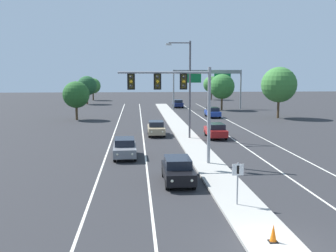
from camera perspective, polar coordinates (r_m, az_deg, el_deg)
name	(u,v)px	position (r m, az deg, el deg)	size (l,w,h in m)	color
ground_plane	(273,247)	(17.37, 14.67, -16.22)	(260.00, 260.00, 0.00)	#28282B
median_island	(201,155)	(34.12, 4.72, -4.06)	(2.40, 110.00, 0.15)	#9E9B93
lane_stripe_oncoming_center	(144,142)	(40.58, -3.45, -2.28)	(0.14, 100.00, 0.01)	silver
lane_stripe_receding_center	(235,141)	(41.82, 9.54, -2.08)	(0.14, 100.00, 0.01)	silver
edge_stripe_left	(111,142)	(40.65, -8.11, -2.32)	(0.14, 100.00, 0.01)	silver
edge_stripe_right	(267,140)	(42.74, 13.84, -1.99)	(0.14, 100.00, 0.01)	silver
overhead_signal_mast	(178,93)	(29.66, 1.43, 4.69)	(6.84, 0.44, 7.20)	gray
median_sign_post	(238,177)	(21.14, 9.84, -7.20)	(0.60, 0.10, 2.20)	gray
street_lamp_median	(188,84)	(41.76, 2.82, 5.99)	(2.58, 0.28, 10.00)	#4C4C51
car_oncoming_black	(178,170)	(25.63, 1.40, -6.24)	(1.83, 4.48, 1.58)	black
car_oncoming_grey	(125,148)	(33.25, -6.16, -3.07)	(1.93, 4.51, 1.58)	slate
car_oncoming_tan	(156,128)	(44.71, -1.70, -0.29)	(1.83, 4.47, 1.58)	tan
car_receding_red	(216,130)	(43.21, 6.77, -0.62)	(1.83, 4.48, 1.58)	maroon
car_receding_blue	(213,112)	(63.14, 6.35, 1.97)	(1.91, 4.50, 1.58)	navy
car_receding_navy	(178,103)	(80.73, 1.41, 3.22)	(1.85, 4.48, 1.58)	#141E4C
traffic_cone_median_nose	(273,233)	(17.28, 14.70, -14.52)	(0.36, 0.36, 0.74)	black
highway_sign_gantry	(208,77)	(77.51, 5.62, 6.96)	(13.28, 0.42, 7.50)	gray
tree_far_right_b	(279,85)	(63.86, 15.47, 5.66)	(5.40, 5.40, 7.82)	#4C3823
tree_far_left_a	(93,86)	(103.26, -10.59, 5.61)	(3.85, 3.85, 5.57)	#4C3823
tree_far_left_b	(76,95)	(60.76, -12.90, 4.35)	(3.94, 3.94, 5.70)	#4C3823
tree_far_right_c	(222,87)	(75.49, 7.67, 5.56)	(4.63, 4.63, 6.70)	#4C3823
tree_far_right_a	(211,84)	(104.48, 6.17, 5.89)	(4.18, 4.18, 6.04)	#4C3823
tree_far_left_c	(87,86)	(90.71, -11.42, 5.61)	(4.30, 4.30, 6.23)	#4C3823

